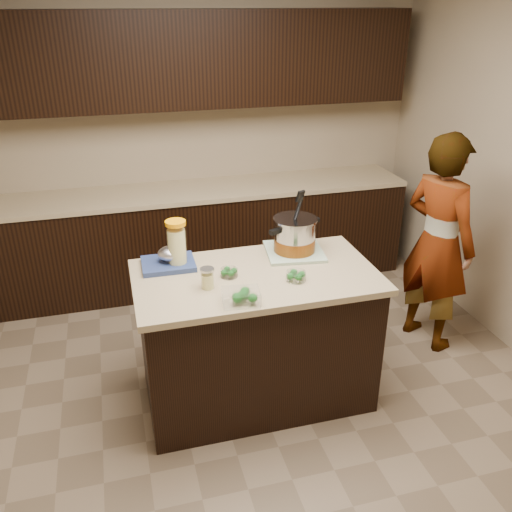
{
  "coord_description": "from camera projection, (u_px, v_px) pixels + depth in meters",
  "views": [
    {
      "loc": [
        -0.76,
        -2.78,
        2.39
      ],
      "look_at": [
        0.0,
        0.0,
        1.02
      ],
      "focal_mm": 38.0,
      "sensor_mm": 36.0,
      "label": 1
    }
  ],
  "objects": [
    {
      "name": "person",
      "position": [
        438.0,
        243.0,
        3.89
      ],
      "size": [
        0.55,
        0.68,
        1.61
      ],
      "primitive_type": "imported",
      "rotation": [
        0.0,
        0.0,
        1.9
      ],
      "color": "gray",
      "rests_on": "ground"
    },
    {
      "name": "dish_towel",
      "position": [
        294.0,
        251.0,
        3.51
      ],
      "size": [
        0.41,
        0.41,
        0.02
      ],
      "primitive_type": "cube",
      "rotation": [
        0.0,
        0.0,
        -0.13
      ],
      "color": "#5D8A5D",
      "rests_on": "island"
    },
    {
      "name": "blue_tray",
      "position": [
        170.0,
        260.0,
        3.32
      ],
      "size": [
        0.33,
        0.26,
        0.12
      ],
      "rotation": [
        0.0,
        0.0,
        -0.02
      ],
      "color": "navy",
      "rests_on": "island"
    },
    {
      "name": "broccoli_tub_rect",
      "position": [
        241.0,
        297.0,
        2.92
      ],
      "size": [
        0.22,
        0.17,
        0.07
      ],
      "rotation": [
        0.0,
        0.0,
        -0.12
      ],
      "color": "silver",
      "rests_on": "island"
    },
    {
      "name": "broccoli_tub_right",
      "position": [
        296.0,
        276.0,
        3.16
      ],
      "size": [
        0.14,
        0.14,
        0.06
      ],
      "rotation": [
        0.0,
        0.0,
        -0.25
      ],
      "color": "silver",
      "rests_on": "island"
    },
    {
      "name": "island",
      "position": [
        256.0,
        337.0,
        3.44
      ],
      "size": [
        1.46,
        0.81,
        0.9
      ],
      "color": "black",
      "rests_on": "ground"
    },
    {
      "name": "mason_jar",
      "position": [
        207.0,
        279.0,
        3.06
      ],
      "size": [
        0.09,
        0.09,
        0.13
      ],
      "rotation": [
        0.0,
        0.0,
        0.2
      ],
      "color": "#E4DF8B",
      "rests_on": "island"
    },
    {
      "name": "lemonade_pitcher",
      "position": [
        177.0,
        246.0,
        3.27
      ],
      "size": [
        0.15,
        0.15,
        0.3
      ],
      "rotation": [
        0.0,
        0.0,
        -0.23
      ],
      "color": "#E4DF8B",
      "rests_on": "island"
    },
    {
      "name": "ground_plane",
      "position": [
        256.0,
        393.0,
        3.63
      ],
      "size": [
        4.0,
        4.0,
        0.0
      ],
      "primitive_type": "plane",
      "color": "brown",
      "rests_on": "ground"
    },
    {
      "name": "stock_pot",
      "position": [
        295.0,
        237.0,
        3.47
      ],
      "size": [
        0.38,
        0.36,
        0.4
      ],
      "rotation": [
        0.0,
        0.0,
        0.35
      ],
      "color": "#B7B7BC",
      "rests_on": "dish_towel"
    },
    {
      "name": "back_cabinets",
      "position": [
        203.0,
        182.0,
        4.74
      ],
      "size": [
        3.6,
        0.63,
        2.33
      ],
      "color": "black",
      "rests_on": "ground"
    },
    {
      "name": "broccoli_tub_left",
      "position": [
        229.0,
        273.0,
        3.21
      ],
      "size": [
        0.12,
        0.12,
        0.05
      ],
      "rotation": [
        0.0,
        0.0,
        -0.18
      ],
      "color": "silver",
      "rests_on": "island"
    },
    {
      "name": "room_shell",
      "position": [
        256.0,
        139.0,
        2.89
      ],
      "size": [
        4.04,
        4.04,
        2.72
      ],
      "color": "tan",
      "rests_on": "ground"
    }
  ]
}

